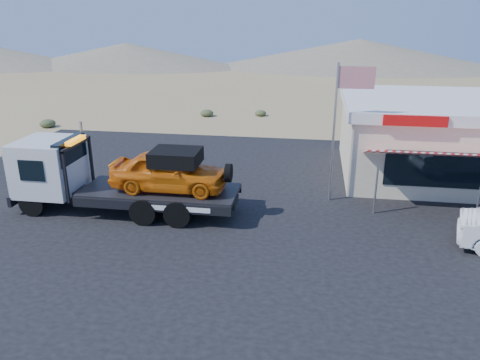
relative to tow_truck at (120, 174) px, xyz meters
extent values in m
plane|color=#947C54|center=(3.96, -1.95, -1.65)|extent=(120.00, 120.00, 0.00)
cube|color=black|center=(5.96, 1.05, -1.64)|extent=(32.00, 24.00, 0.02)
cylinder|color=black|center=(-3.41, -1.06, -1.10)|extent=(1.06, 0.32, 1.06)
cylinder|color=black|center=(-3.41, 1.06, -1.10)|extent=(1.06, 0.32, 1.06)
cylinder|color=black|center=(1.38, -1.06, -1.10)|extent=(1.06, 0.59, 1.06)
cylinder|color=black|center=(1.38, 1.06, -1.10)|extent=(1.06, 0.59, 1.06)
cylinder|color=black|center=(2.76, -1.06, -1.10)|extent=(1.06, 0.59, 1.06)
cylinder|color=black|center=(2.76, 1.06, -1.10)|extent=(1.06, 0.59, 1.06)
cube|color=black|center=(0.53, 0.00, -0.94)|extent=(8.73, 1.06, 0.32)
cube|color=silver|center=(-3.09, 0.00, 0.18)|extent=(2.34, 2.50, 2.24)
cube|color=black|center=(-2.08, 0.00, 0.93)|extent=(0.37, 2.13, 0.96)
cube|color=black|center=(-1.76, 0.00, 0.13)|extent=(0.11, 2.34, 2.13)
cube|color=orange|center=(-1.76, 0.00, 1.35)|extent=(0.27, 1.28, 0.16)
cube|color=black|center=(1.70, 0.00, -0.64)|extent=(6.39, 2.45, 0.16)
imported|color=orange|center=(2.12, 0.00, 0.24)|extent=(4.69, 1.89, 1.60)
cube|color=black|center=(2.44, 0.00, 0.84)|extent=(1.92, 1.60, 0.59)
cube|color=beige|center=(14.46, 7.05, 0.07)|extent=(10.00, 8.00, 3.40)
cube|color=white|center=(14.46, 7.05, 2.02)|extent=(10.40, 8.40, 0.50)
cube|color=red|center=(11.96, 2.79, 2.02)|extent=(2.60, 0.12, 0.45)
cube|color=black|center=(14.46, 3.03, -0.13)|extent=(7.00, 0.06, 1.60)
cube|color=red|center=(14.46, 2.15, 0.82)|extent=(9.00, 1.73, 0.61)
cylinder|color=#99999E|center=(10.46, 1.35, -0.53)|extent=(0.08, 0.08, 2.20)
cylinder|color=#99999E|center=(14.46, 1.35, -0.53)|extent=(0.08, 0.08, 2.20)
cylinder|color=#99999E|center=(8.66, 2.55, 1.37)|extent=(0.10, 0.10, 6.00)
cube|color=#B20C14|center=(9.41, 2.55, 3.77)|extent=(1.50, 0.02, 0.90)
ellipsoid|color=#384424|center=(-11.37, 13.65, -1.34)|extent=(1.13, 1.13, 0.61)
ellipsoid|color=#384424|center=(-0.73, 19.16, -1.36)|extent=(1.06, 1.06, 0.57)
ellipsoid|color=#384424|center=(3.53, 19.99, -1.40)|extent=(0.92, 0.92, 0.50)
cone|color=#726B59|center=(-21.04, 53.05, 0.10)|extent=(36.00, 36.00, 3.50)
cone|color=#726B59|center=(13.96, 56.05, 0.45)|extent=(44.00, 44.00, 4.20)
camera|label=1|loc=(7.77, -17.18, 6.29)|focal=35.00mm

